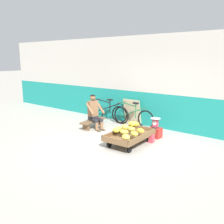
% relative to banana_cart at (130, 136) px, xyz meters
% --- Properties ---
extents(ground_plane, '(80.00, 80.00, 0.00)m').
position_rel_banana_cart_xyz_m(ground_plane, '(-0.34, -0.52, -0.24)').
color(ground_plane, '#A39E93').
extents(back_wall, '(16.00, 0.30, 3.09)m').
position_rel_banana_cart_xyz_m(back_wall, '(-0.34, 2.14, 1.30)').
color(back_wall, '#19847A').
rests_on(back_wall, ground).
extents(banana_cart, '(0.90, 1.47, 0.36)m').
position_rel_banana_cart_xyz_m(banana_cart, '(0.00, 0.00, 0.00)').
color(banana_cart, brown).
rests_on(banana_cart, ground).
extents(banana_pile, '(0.87, 1.37, 0.26)m').
position_rel_banana_cart_xyz_m(banana_pile, '(0.00, -0.05, 0.22)').
color(banana_pile, gold).
rests_on(banana_pile, banana_cart).
extents(low_bench, '(0.43, 1.13, 0.27)m').
position_rel_banana_cart_xyz_m(low_bench, '(-1.95, 0.63, -0.04)').
color(low_bench, brown).
rests_on(low_bench, ground).
extents(vendor_seated, '(0.73, 0.59, 1.14)m').
position_rel_banana_cart_xyz_m(vendor_seated, '(-1.86, 0.61, 0.33)').
color(vendor_seated, brown).
rests_on(vendor_seated, ground).
extents(plastic_crate, '(0.36, 0.28, 0.30)m').
position_rel_banana_cart_xyz_m(plastic_crate, '(0.23, 1.00, -0.09)').
color(plastic_crate, red).
rests_on(plastic_crate, ground).
extents(weighing_scale, '(0.30, 0.30, 0.29)m').
position_rel_banana_cart_xyz_m(weighing_scale, '(0.23, 1.00, 0.21)').
color(weighing_scale, '#28282D').
rests_on(weighing_scale, plastic_crate).
extents(bicycle_near_left, '(1.66, 0.48, 0.86)m').
position_rel_banana_cart_xyz_m(bicycle_near_left, '(-2.12, 1.62, 0.11)').
color(bicycle_near_left, black).
rests_on(bicycle_near_left, ground).
extents(bicycle_far_left, '(1.66, 0.48, 0.86)m').
position_rel_banana_cart_xyz_m(bicycle_far_left, '(-0.98, 1.62, 0.11)').
color(bicycle_far_left, black).
rests_on(bicycle_far_left, ground).
extents(sign_board, '(0.70, 0.19, 0.89)m').
position_rel_banana_cart_xyz_m(sign_board, '(-1.22, 1.92, 0.20)').
color(sign_board, '#C6B289').
rests_on(sign_board, ground).
extents(shopping_bag, '(0.18, 0.12, 0.24)m').
position_rel_banana_cart_xyz_m(shopping_bag, '(0.36, 0.52, -0.12)').
color(shopping_bag, '#D13D4C').
rests_on(shopping_bag, ground).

